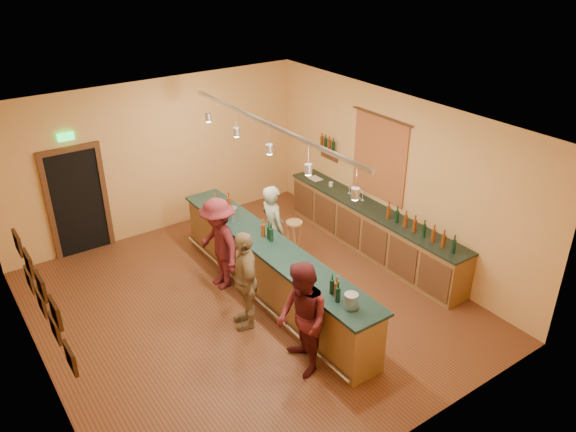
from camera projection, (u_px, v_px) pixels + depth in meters
floor at (249, 306)px, 9.61m from camera, size 7.00×7.00×0.00m
ceiling at (242, 126)px, 8.16m from camera, size 6.50×7.00×0.02m
wall_back at (157, 158)px, 11.44m from camera, size 6.50×0.02×3.20m
wall_front at (406, 341)px, 6.33m from camera, size 6.50×0.02×3.20m
wall_left at (30, 290)px, 7.23m from camera, size 0.02×7.00×3.20m
wall_right at (394, 177)px, 10.55m from camera, size 0.02×7.00×3.20m
doorway at (77, 200)px, 10.77m from camera, size 1.15×0.09×2.48m
tapestry at (379, 159)px, 10.72m from camera, size 0.03×1.40×1.60m
bottle_shelf at (328, 146)px, 11.86m from camera, size 0.17×0.55×0.54m
picture_grid at (42, 294)px, 6.54m from camera, size 0.06×2.20×0.70m
back_counter at (372, 229)px, 11.04m from camera, size 0.60×4.55×1.27m
tasting_bar at (271, 267)px, 9.58m from camera, size 0.73×5.10×1.38m
pendant_track at (269, 134)px, 8.50m from camera, size 0.11×4.60×0.50m
bartender at (273, 228)px, 10.31m from camera, size 0.43×0.64×1.70m
customer_a at (302, 320)px, 7.85m from camera, size 0.87×1.00×1.75m
customer_b at (245, 279)px, 8.81m from camera, size 0.71×1.07×1.69m
customer_c at (219, 244)px, 9.79m from camera, size 0.64×1.11×1.71m
bar_stool at (294, 228)px, 10.98m from camera, size 0.33×0.33×0.68m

